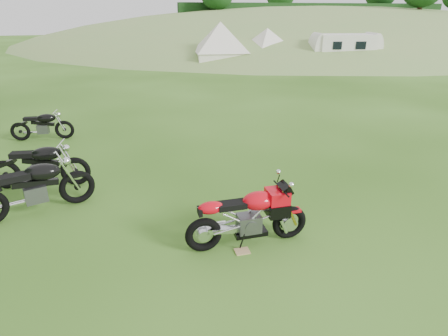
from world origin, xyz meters
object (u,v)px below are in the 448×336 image
object	(u,v)px
vintage_moto_a	(33,187)
vintage_moto_d	(42,125)
tent_right	(267,45)
plywood_board	(242,251)
caravan	(344,50)
tent_mid	(220,45)
vintage_moto_c	(39,164)
sport_motorcycle	(248,213)

from	to	relation	value
vintage_moto_a	vintage_moto_d	xyz separation A→B (m)	(-0.53, 4.61, -0.11)
vintage_moto_a	tent_right	world-z (taller)	tent_right
plywood_board	caravan	xyz separation A→B (m)	(13.08, 17.82, 1.04)
tent_mid	caravan	bearing A→B (deg)	-10.13
vintage_moto_c	tent_mid	bearing A→B (deg)	71.70
caravan	vintage_moto_a	bearing A→B (deg)	-124.59
plywood_board	vintage_moto_d	size ratio (longest dim) A/B	0.13
vintage_moto_c	vintage_moto_d	size ratio (longest dim) A/B	1.17
plywood_board	vintage_moto_a	size ratio (longest dim) A/B	0.11
vintage_moto_d	plywood_board	bearing A→B (deg)	-53.81
vintage_moto_a	vintage_moto_c	xyz separation A→B (m)	(-0.08, 1.21, -0.03)
vintage_moto_c	tent_right	size ratio (longest dim) A/B	0.69
vintage_moto_a	caravan	bearing A→B (deg)	26.05
sport_motorcycle	plywood_board	distance (m)	0.61
vintage_moto_c	caravan	xyz separation A→B (m)	(16.40, 14.43, 0.53)
sport_motorcycle	vintage_moto_d	bearing A→B (deg)	121.98
vintage_moto_a	plywood_board	bearing A→B (deg)	-51.64
vintage_moto_d	tent_mid	world-z (taller)	tent_mid
plywood_board	tent_right	distance (m)	22.28
vintage_moto_d	tent_mid	bearing A→B (deg)	63.12
vintage_moto_a	tent_right	distance (m)	21.85
plywood_board	vintage_moto_c	world-z (taller)	vintage_moto_c
vintage_moto_a	vintage_moto_c	world-z (taller)	vintage_moto_a
plywood_board	vintage_moto_a	world-z (taller)	vintage_moto_a
plywood_board	tent_right	world-z (taller)	tent_right
plywood_board	tent_mid	distance (m)	21.00
vintage_moto_c	sport_motorcycle	bearing A→B (deg)	-33.90
vintage_moto_d	tent_mid	distance (m)	16.29
vintage_moto_a	tent_right	bearing A→B (deg)	39.15
sport_motorcycle	vintage_moto_a	distance (m)	3.93
caravan	vintage_moto_c	bearing A→B (deg)	-127.04
caravan	tent_mid	bearing A→B (deg)	174.17
tent_right	caravan	size ratio (longest dim) A/B	0.64
caravan	plywood_board	bearing A→B (deg)	-114.65
sport_motorcycle	tent_right	distance (m)	22.02
tent_mid	tent_right	xyz separation A→B (m)	(3.36, 0.21, -0.13)
sport_motorcycle	tent_right	world-z (taller)	tent_right
vintage_moto_a	tent_right	xyz separation A→B (m)	(11.93, 18.30, 0.68)
sport_motorcycle	caravan	xyz separation A→B (m)	(12.94, 17.64, 0.48)
tent_right	tent_mid	bearing A→B (deg)	171.07
tent_mid	tent_right	bearing A→B (deg)	10.94
tent_right	vintage_moto_d	bearing A→B (deg)	-144.86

